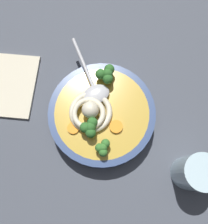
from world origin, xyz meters
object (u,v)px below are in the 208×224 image
object	(u,v)px
drinking_glass	(195,173)
noodle_pile	(91,112)
soup_bowl	(104,115)
folded_napkin	(11,85)
soup_spoon	(95,89)

from	to	relation	value
drinking_glass	noodle_pile	bearing A→B (deg)	-122.26
soup_bowl	folded_napkin	bearing A→B (deg)	-111.64
soup_bowl	folded_napkin	world-z (taller)	soup_bowl
noodle_pile	soup_spoon	world-z (taller)	noodle_pile
noodle_pile	soup_spoon	bearing A→B (deg)	170.21
soup_bowl	drinking_glass	distance (cm)	22.75
folded_napkin	soup_bowl	bearing A→B (deg)	68.36
soup_bowl	soup_spoon	bearing A→B (deg)	-160.04
soup_bowl	soup_spoon	distance (cm)	6.36
soup_spoon	folded_napkin	distance (cm)	21.73
drinking_glass	soup_bowl	bearing A→B (deg)	-126.62
drinking_glass	folded_napkin	xyz separation A→B (cm)	(-22.49, -40.82, -4.38)
noodle_pile	drinking_glass	bearing A→B (deg)	57.74
noodle_pile	soup_bowl	bearing A→B (deg)	94.93
folded_napkin	soup_spoon	bearing A→B (deg)	79.70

